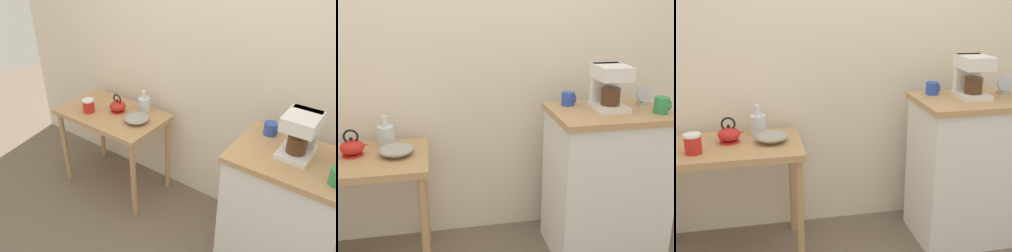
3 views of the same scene
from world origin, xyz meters
The scene contains 11 objects.
ground_plane centered at (0.00, 0.00, 0.00)m, with size 8.00×8.00×0.00m, color #6B5B4C.
back_wall centered at (0.10, 0.42, 1.40)m, with size 4.40×0.10×2.80m, color beige.
wooden_table centered at (-0.73, 0.05, 0.62)m, with size 0.88×0.53×0.72m.
kitchen_counter centered at (0.78, -0.02, 0.47)m, with size 0.71×0.51×0.94m.
bowl_stoneware centered at (-0.46, 0.05, 0.75)m, with size 0.19×0.19×0.06m.
teakettle centered at (-0.70, 0.09, 0.77)m, with size 0.16×0.13×0.15m.
glass_carafe_vase centered at (-0.53, 0.23, 0.78)m, with size 0.10×0.10×0.18m.
canister_enamel centered at (-0.89, -0.05, 0.78)m, with size 0.10×0.10×0.11m.
coffee_maker centered at (0.77, 0.02, 1.08)m, with size 0.18×0.22×0.26m.
mug_blue centered at (0.57, 0.13, 0.98)m, with size 0.09×0.08×0.08m.
table_clock centered at (1.02, 0.06, 0.99)m, with size 0.10×0.05×0.12m.
Camera 3 is at (-0.57, -2.49, 1.60)m, focal length 48.16 mm.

